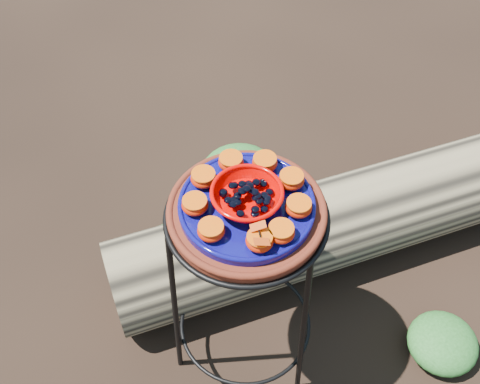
% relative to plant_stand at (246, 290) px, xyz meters
% --- Properties ---
extents(ground, '(60.00, 60.00, 0.00)m').
position_rel_plant_stand_xyz_m(ground, '(0.00, 0.00, -0.35)').
color(ground, black).
extents(plant_stand, '(0.44, 0.44, 0.70)m').
position_rel_plant_stand_xyz_m(plant_stand, '(0.00, 0.00, 0.00)').
color(plant_stand, black).
rests_on(plant_stand, ground).
extents(terracotta_saucer, '(0.38, 0.38, 0.03)m').
position_rel_plant_stand_xyz_m(terracotta_saucer, '(0.00, 0.00, 0.37)').
color(terracotta_saucer, '#581D0A').
rests_on(terracotta_saucer, plant_stand).
extents(cobalt_plate, '(0.32, 0.32, 0.02)m').
position_rel_plant_stand_xyz_m(cobalt_plate, '(0.00, 0.00, 0.39)').
color(cobalt_plate, '#070041').
rests_on(cobalt_plate, terracotta_saucer).
extents(red_bowl, '(0.16, 0.16, 0.04)m').
position_rel_plant_stand_xyz_m(red_bowl, '(0.00, 0.00, 0.42)').
color(red_bowl, '#D30200').
rests_on(red_bowl, cobalt_plate).
extents(glass_gems, '(0.13, 0.13, 0.02)m').
position_rel_plant_stand_xyz_m(glass_gems, '(0.00, 0.00, 0.46)').
color(glass_gems, black).
rests_on(glass_gems, red_bowl).
extents(orange_half_0, '(0.06, 0.06, 0.03)m').
position_rel_plant_stand_xyz_m(orange_half_0, '(0.05, -0.11, 0.42)').
color(orange_half_0, '#B01900').
rests_on(orange_half_0, cobalt_plate).
extents(orange_half_1, '(0.06, 0.06, 0.03)m').
position_rel_plant_stand_xyz_m(orange_half_1, '(0.09, -0.08, 0.42)').
color(orange_half_1, '#B01900').
rests_on(orange_half_1, cobalt_plate).
extents(orange_half_2, '(0.06, 0.06, 0.03)m').
position_rel_plant_stand_xyz_m(orange_half_2, '(0.12, 0.00, 0.42)').
color(orange_half_2, '#B01900').
rests_on(orange_half_2, cobalt_plate).
extents(orange_half_3, '(0.06, 0.06, 0.03)m').
position_rel_plant_stand_xyz_m(orange_half_3, '(0.09, 0.08, 0.42)').
color(orange_half_3, '#B01900').
rests_on(orange_half_3, cobalt_plate).
extents(orange_half_4, '(0.06, 0.06, 0.03)m').
position_rel_plant_stand_xyz_m(orange_half_4, '(0.02, 0.12, 0.42)').
color(orange_half_4, '#B01900').
rests_on(orange_half_4, cobalt_plate).
extents(orange_half_5, '(0.06, 0.06, 0.03)m').
position_rel_plant_stand_xyz_m(orange_half_5, '(-0.06, 0.10, 0.42)').
color(orange_half_5, '#B01900').
rests_on(orange_half_5, cobalt_plate).
extents(orange_half_6, '(0.06, 0.06, 0.03)m').
position_rel_plant_stand_xyz_m(orange_half_6, '(-0.11, 0.04, 0.42)').
color(orange_half_6, '#B01900').
rests_on(orange_half_6, cobalt_plate).
extents(orange_half_7, '(0.06, 0.06, 0.03)m').
position_rel_plant_stand_xyz_m(orange_half_7, '(-0.11, -0.04, 0.42)').
color(orange_half_7, '#B01900').
rests_on(orange_half_7, cobalt_plate).
extents(orange_half_8, '(0.06, 0.06, 0.03)m').
position_rel_plant_stand_xyz_m(orange_half_8, '(-0.06, -0.11, 0.42)').
color(orange_half_8, '#B01900').
rests_on(orange_half_8, cobalt_plate).
extents(butterfly, '(0.09, 0.07, 0.01)m').
position_rel_plant_stand_xyz_m(butterfly, '(0.05, -0.11, 0.44)').
color(butterfly, '#C43E0D').
rests_on(butterfly, orange_half_0).
extents(driftwood_log, '(1.68, 1.27, 0.32)m').
position_rel_plant_stand_xyz_m(driftwood_log, '(0.28, 0.47, -0.19)').
color(driftwood_log, black).
rests_on(driftwood_log, ground).
extents(foliage_left, '(0.28, 0.28, 0.14)m').
position_rel_plant_stand_xyz_m(foliage_left, '(-0.31, 0.25, -0.28)').
color(foliage_left, '#1D4F19').
rests_on(foliage_left, ground).
extents(foliage_right, '(0.23, 0.23, 0.11)m').
position_rel_plant_stand_xyz_m(foliage_right, '(0.63, 0.11, -0.29)').
color(foliage_right, '#1D4F19').
rests_on(foliage_right, ground).
extents(foliage_back, '(0.32, 0.32, 0.16)m').
position_rel_plant_stand_xyz_m(foliage_back, '(-0.16, 0.66, -0.27)').
color(foliage_back, '#1D4F19').
rests_on(foliage_back, ground).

